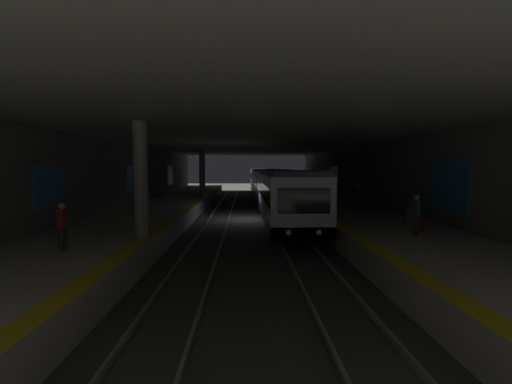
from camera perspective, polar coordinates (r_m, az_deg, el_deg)
name	(u,v)px	position (r m, az deg, el deg)	size (l,w,h in m)	color
ground_plane	(249,219)	(26.62, -1.12, -4.34)	(120.00, 120.00, 0.00)	#42423F
track_left	(279,218)	(26.72, 3.61, -4.14)	(60.00, 1.53, 0.16)	gray
track_right	(219,218)	(26.68, -5.87, -4.17)	(60.00, 1.53, 0.16)	gray
platform_left	(337,212)	(27.42, 12.71, -3.08)	(60.00, 5.30, 1.06)	beige
platform_right	(160,213)	(27.28, -15.04, -3.16)	(60.00, 5.30, 1.06)	beige
wall_left	(376,181)	(28.10, 18.52, 1.63)	(60.00, 0.56, 5.60)	slate
wall_right	(119,181)	(27.93, -20.91, 1.57)	(60.00, 0.56, 5.60)	slate
ceiling_slab	(249,140)	(26.42, -1.14, 8.21)	(60.00, 19.40, 0.40)	#ADAAA3
pillar_near	(141,180)	(14.71, -17.78, 1.81)	(0.56, 0.56, 4.55)	gray
pillar_far	(202,173)	(34.49, -8.54, 3.04)	(0.56, 0.56, 4.55)	gray
metro_train	(266,183)	(41.83, 1.65, 1.44)	(53.37, 2.83, 3.49)	silver
bench_left_near	(400,207)	(22.09, 21.81, -2.20)	(1.70, 0.47, 0.86)	#262628
bench_left_mid	(376,201)	(25.49, 18.50, -1.34)	(1.70, 0.47, 0.86)	#262628
bench_left_far	(337,191)	(35.15, 12.78, 0.15)	(1.70, 0.47, 0.86)	#262628
bench_right_near	(145,195)	(31.06, -17.15, -0.41)	(1.70, 0.47, 0.86)	#262628
bench_right_mid	(160,191)	(36.16, -14.94, 0.22)	(1.70, 0.47, 0.86)	#262628
person_waiting_near	(416,213)	(16.01, 24.01, -3.09)	(0.60, 0.23, 1.67)	#383838
person_walking_mid	(358,197)	(24.07, 15.84, -0.72)	(0.60, 0.22, 1.64)	#2B2B2B
person_standing_far	(62,225)	(13.49, -28.34, -4.63)	(0.60, 0.22, 1.61)	#303030
person_boarding	(356,193)	(27.38, 15.61, -0.18)	(0.60, 0.22, 1.64)	black
suitcase_rolling	(419,224)	(17.17, 24.44, -4.60)	(0.38, 0.25, 0.96)	maroon
trash_bin	(409,215)	(19.34, 23.02, -3.36)	(0.44, 0.44, 0.85)	#595B5E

